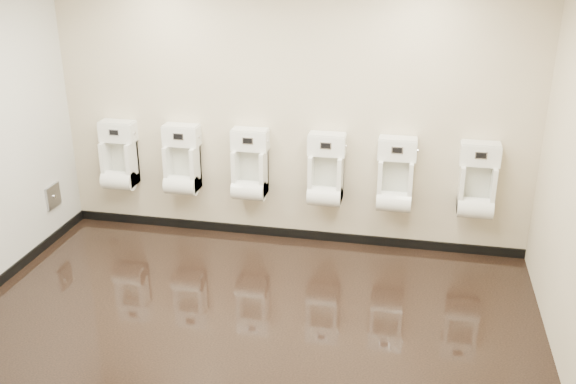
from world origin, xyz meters
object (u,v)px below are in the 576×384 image
(urinal_4, at_px, (395,180))
(urinal_5, at_px, (477,186))
(urinal_0, at_px, (119,160))
(access_panel, at_px, (53,196))
(urinal_2, at_px, (250,170))
(urinal_1, at_px, (182,165))
(urinal_3, at_px, (326,175))

(urinal_4, distance_m, urinal_5, 0.80)
(urinal_0, xyz_separation_m, urinal_5, (3.81, 0.00, 0.00))
(access_panel, height_order, urinal_4, urinal_4)
(urinal_0, height_order, urinal_4, same)
(urinal_0, bearing_deg, access_panel, -145.09)
(urinal_5, bearing_deg, urinal_2, 180.00)
(urinal_1, relative_size, urinal_2, 1.00)
(urinal_0, height_order, urinal_2, same)
(urinal_4, bearing_deg, urinal_0, 180.00)
(urinal_4, bearing_deg, urinal_3, 180.00)
(urinal_0, xyz_separation_m, urinal_3, (2.30, 0.00, 0.00))
(urinal_0, distance_m, urinal_5, 3.81)
(urinal_2, relative_size, urinal_3, 1.00)
(urinal_4, bearing_deg, urinal_5, 0.00)
(urinal_0, distance_m, urinal_1, 0.73)
(urinal_2, relative_size, urinal_5, 1.00)
(access_panel, xyz_separation_m, urinal_1, (1.33, 0.42, 0.31))
(urinal_0, distance_m, urinal_2, 1.49)
(urinal_1, bearing_deg, urinal_3, 0.00)
(urinal_0, height_order, urinal_3, same)
(urinal_3, xyz_separation_m, urinal_4, (0.71, 0.00, 0.00))
(access_panel, distance_m, urinal_3, 2.95)
(urinal_2, relative_size, urinal_4, 1.00)
(access_panel, distance_m, urinal_5, 4.44)
(urinal_3, bearing_deg, access_panel, -171.78)
(urinal_0, distance_m, urinal_3, 2.30)
(urinal_1, bearing_deg, access_panel, -162.52)
(urinal_1, distance_m, urinal_3, 1.57)
(urinal_0, bearing_deg, urinal_2, 0.00)
(urinal_0, relative_size, urinal_1, 1.00)
(access_panel, relative_size, urinal_3, 0.34)
(urinal_1, distance_m, urinal_2, 0.76)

